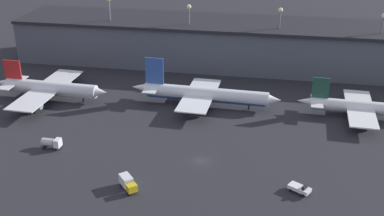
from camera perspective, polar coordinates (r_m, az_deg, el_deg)
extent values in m
plane|color=#26262B|center=(124.15, 1.12, -6.32)|extent=(600.00, 600.00, 0.00)
cube|color=#4C515B|center=(190.37, 4.91, 7.43)|extent=(169.93, 26.69, 16.00)
cube|color=black|center=(188.04, 5.01, 9.94)|extent=(169.93, 28.69, 1.20)
cylinder|color=silver|center=(164.91, -16.35, 2.31)|extent=(31.67, 5.49, 4.29)
cylinder|color=silver|center=(165.19, -16.32, 2.07)|extent=(30.07, 4.79, 3.65)
cone|color=silver|center=(157.65, -10.88, 1.86)|extent=(5.30, 4.27, 4.08)
cone|color=silver|center=(173.57, -21.39, 2.81)|extent=(6.57, 3.89, 3.65)
cube|color=red|center=(169.74, -20.51, 4.30)|extent=(6.02, 0.63, 6.40)
cube|color=silver|center=(171.63, -20.46, 2.84)|extent=(4.78, 13.15, 0.24)
cube|color=silver|center=(165.85, -16.81, 2.18)|extent=(10.81, 36.45, 0.36)
cylinder|color=gray|center=(174.14, -14.93, 2.97)|extent=(4.81, 2.54, 2.36)
cylinder|color=gray|center=(157.94, -18.16, 0.30)|extent=(4.81, 2.54, 2.36)
cylinder|color=black|center=(161.22, -12.77, 1.01)|extent=(0.50, 0.50, 1.93)
cylinder|color=black|center=(168.17, -16.43, 1.59)|extent=(0.50, 0.50, 1.93)
cylinder|color=black|center=(165.44, -16.98, 1.13)|extent=(0.50, 0.50, 1.93)
cylinder|color=white|center=(153.55, 1.62, 1.69)|extent=(40.18, 5.81, 4.29)
cylinder|color=#2D519E|center=(153.84, 1.62, 1.43)|extent=(38.15, 5.10, 3.64)
cone|color=white|center=(151.31, 9.56, 0.98)|extent=(5.30, 4.27, 4.07)
cone|color=white|center=(158.59, -6.04, 2.44)|extent=(6.57, 3.89, 3.64)
cube|color=#2D519E|center=(155.01, -4.48, 4.41)|extent=(6.01, 0.63, 8.66)
cube|color=white|center=(157.33, -4.69, 2.44)|extent=(4.67, 10.31, 0.24)
cube|color=white|center=(154.12, 0.89, 1.57)|extent=(10.50, 28.54, 0.36)
cylinder|color=gray|center=(161.61, 1.87, 2.13)|extent=(4.80, 2.54, 2.36)
cylinder|color=gray|center=(147.40, 0.71, -0.15)|extent=(4.80, 2.54, 2.36)
cylinder|color=black|center=(152.99, 6.76, 0.16)|extent=(0.50, 0.50, 1.93)
cylinder|color=black|center=(156.68, 1.01, 0.94)|extent=(0.50, 0.50, 1.93)
cylinder|color=black|center=(153.60, 0.75, 0.44)|extent=(0.50, 0.50, 1.93)
cylinder|color=white|center=(154.77, 19.92, 0.10)|extent=(33.08, 4.93, 3.67)
cylinder|color=#ADB2B7|center=(155.02, 19.89, -0.12)|extent=(31.41, 4.32, 3.12)
cone|color=white|center=(153.09, 13.37, 0.80)|extent=(5.62, 3.33, 3.12)
cube|color=#1E4738|center=(151.45, 15.02, 2.33)|extent=(5.15, 0.60, 6.51)
cube|color=white|center=(153.12, 14.60, 0.78)|extent=(4.06, 10.25, 0.24)
cube|color=white|center=(154.72, 19.29, 0.00)|extent=(9.15, 28.40, 0.36)
cylinder|color=gray|center=(162.52, 19.34, 0.69)|extent=(4.11, 2.17, 2.02)
cylinder|color=gray|center=(148.26, 19.87, -1.71)|extent=(4.11, 2.17, 2.02)
cylinder|color=black|center=(156.93, 19.14, -0.52)|extent=(0.50, 0.50, 1.65)
cylinder|color=black|center=(154.27, 19.23, -0.97)|extent=(0.50, 0.50, 1.65)
cube|color=white|center=(133.64, -15.63, -4.01)|extent=(1.57, 2.41, 2.25)
cylinder|color=#B7B7BC|center=(134.92, -16.67, -3.89)|extent=(3.36, 2.23, 2.12)
cylinder|color=black|center=(135.06, -15.47, -4.35)|extent=(0.92, 0.62, 0.90)
cylinder|color=black|center=(133.71, -15.81, -4.70)|extent=(0.92, 0.62, 0.90)
cylinder|color=black|center=(136.59, -16.74, -4.17)|extent=(0.92, 0.62, 0.90)
cylinder|color=black|center=(135.26, -17.09, -4.52)|extent=(0.92, 0.62, 0.90)
cube|color=gold|center=(111.81, -7.15, -9.39)|extent=(2.88, 2.83, 1.74)
cube|color=silver|center=(114.16, -7.82, -8.48)|extent=(4.13, 4.28, 2.32)
cylinder|color=black|center=(112.85, -6.76, -9.72)|extent=(1.02, 1.05, 0.90)
cylinder|color=black|center=(112.32, -7.56, -9.95)|extent=(1.02, 1.05, 0.90)
cylinder|color=black|center=(115.80, -7.55, -8.78)|extent=(1.02, 1.05, 0.90)
cylinder|color=black|center=(115.29, -8.33, -9.00)|extent=(1.02, 1.05, 0.90)
cube|color=white|center=(114.34, 12.61, -9.27)|extent=(5.57, 4.63, 0.90)
cube|color=black|center=(113.42, 13.21, -9.13)|extent=(1.46, 1.82, 0.80)
cylinder|color=black|center=(114.84, 13.51, -9.64)|extent=(1.07, 0.97, 0.88)
cylinder|color=black|center=(113.47, 13.07, -10.05)|extent=(1.07, 0.97, 0.88)
cylinder|color=black|center=(116.01, 12.10, -9.10)|extent=(1.07, 0.97, 0.88)
cylinder|color=black|center=(114.65, 11.65, -9.50)|extent=(1.07, 0.97, 0.88)
cylinder|color=slate|center=(193.38, -9.58, 8.81)|extent=(0.70, 0.70, 24.77)
cylinder|color=slate|center=(185.55, -0.36, 8.22)|extent=(0.70, 0.70, 23.17)
sphere|color=beige|center=(182.51, -0.37, 11.90)|extent=(1.80, 1.80, 1.80)
cylinder|color=slate|center=(182.50, 10.15, 7.59)|extent=(0.70, 0.70, 23.33)
sphere|color=beige|center=(179.40, 10.44, 11.33)|extent=(1.80, 1.80, 1.80)
cylinder|color=slate|center=(186.06, 21.24, 6.55)|extent=(0.70, 0.70, 22.87)
sphere|color=beige|center=(183.05, 21.81, 10.12)|extent=(1.80, 1.80, 1.80)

